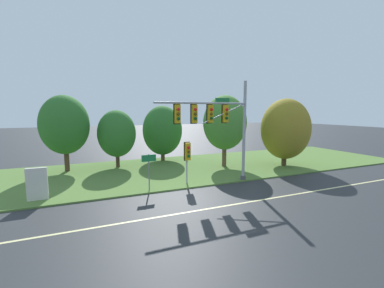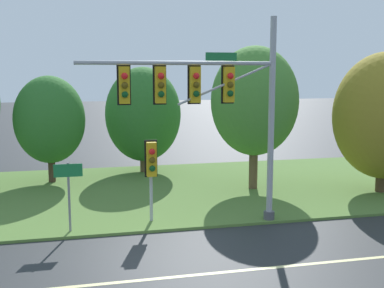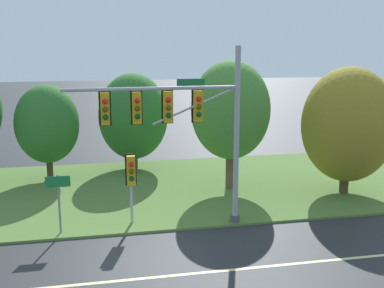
# 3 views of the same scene
# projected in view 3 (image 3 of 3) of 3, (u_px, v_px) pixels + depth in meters

# --- Properties ---
(ground_plane) EXTENTS (160.00, 160.00, 0.00)m
(ground_plane) POSITION_uv_depth(u_px,v_px,m) (131.00, 263.00, 16.72)
(ground_plane) COLOR #282B2D
(lane_stripe) EXTENTS (36.00, 0.16, 0.01)m
(lane_stripe) POSITION_uv_depth(u_px,v_px,m) (134.00, 279.00, 15.57)
(lane_stripe) COLOR beige
(lane_stripe) RESTS_ON ground
(grass_verge) EXTENTS (48.00, 11.50, 0.10)m
(grass_verge) POSITION_uv_depth(u_px,v_px,m) (118.00, 191.00, 24.61)
(grass_verge) COLOR #517533
(grass_verge) RESTS_ON ground
(traffic_signal_mast) EXTENTS (7.02, 0.49, 7.30)m
(traffic_signal_mast) POSITION_uv_depth(u_px,v_px,m) (181.00, 118.00, 18.88)
(traffic_signal_mast) COLOR #9EA0A5
(traffic_signal_mast) RESTS_ON grass_verge
(pedestrian_signal_near_kerb) EXTENTS (0.46, 0.55, 2.98)m
(pedestrian_signal_near_kerb) POSITION_uv_depth(u_px,v_px,m) (131.00, 174.00, 19.60)
(pedestrian_signal_near_kerb) COLOR #9EA0A5
(pedestrian_signal_near_kerb) RESTS_ON grass_verge
(route_sign_post) EXTENTS (0.95, 0.08, 2.38)m
(route_sign_post) POSITION_uv_depth(u_px,v_px,m) (59.00, 194.00, 18.77)
(route_sign_post) COLOR slate
(route_sign_post) RESTS_ON grass_verge
(tree_left_of_mast) EXTENTS (3.41, 3.41, 5.22)m
(tree_left_of_mast) POSITION_uv_depth(u_px,v_px,m) (47.00, 124.00, 25.86)
(tree_left_of_mast) COLOR #423021
(tree_left_of_mast) RESTS_ON grass_verge
(tree_behind_signpost) EXTENTS (4.05, 4.05, 5.66)m
(tree_behind_signpost) POSITION_uv_depth(u_px,v_px,m) (133.00, 116.00, 28.19)
(tree_behind_signpost) COLOR brown
(tree_behind_signpost) RESTS_ON grass_verge
(tree_mid_verge) EXTENTS (3.99, 3.99, 6.57)m
(tree_mid_verge) POSITION_uv_depth(u_px,v_px,m) (231.00, 110.00, 24.13)
(tree_mid_verge) COLOR brown
(tree_mid_verge) RESTS_ON grass_verge
(tree_tall_centre) EXTENTS (4.51, 4.51, 6.28)m
(tree_tall_centre) POSITION_uv_depth(u_px,v_px,m) (348.00, 125.00, 23.49)
(tree_tall_centre) COLOR #4C3823
(tree_tall_centre) RESTS_ON grass_verge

